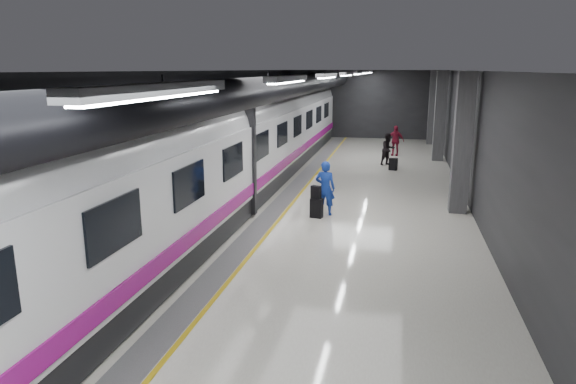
# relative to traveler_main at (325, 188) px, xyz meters

# --- Properties ---
(ground) EXTENTS (40.00, 40.00, 0.00)m
(ground) POSITION_rel_traveler_main_xyz_m (-0.35, -0.74, -0.87)
(ground) COLOR white
(ground) RESTS_ON ground
(platform_hall) EXTENTS (10.02, 40.02, 4.51)m
(platform_hall) POSITION_rel_traveler_main_xyz_m (-0.64, 0.21, 2.66)
(platform_hall) COLOR black
(platform_hall) RESTS_ON ground
(train) EXTENTS (3.05, 38.00, 4.05)m
(train) POSITION_rel_traveler_main_xyz_m (-3.60, -0.74, 1.20)
(train) COLOR black
(train) RESTS_ON ground
(traveler_main) EXTENTS (0.66, 0.45, 1.75)m
(traveler_main) POSITION_rel_traveler_main_xyz_m (0.00, 0.00, 0.00)
(traveler_main) COLOR #1742B3
(traveler_main) RESTS_ON ground
(suitcase_main) EXTENTS (0.42, 0.31, 0.62)m
(suitcase_main) POSITION_rel_traveler_main_xyz_m (-0.21, -0.39, -0.56)
(suitcase_main) COLOR black
(suitcase_main) RESTS_ON ground
(shoulder_bag) EXTENTS (0.34, 0.26, 0.41)m
(shoulder_bag) POSITION_rel_traveler_main_xyz_m (-0.23, -0.40, -0.05)
(shoulder_bag) COLOR black
(shoulder_bag) RESTS_ON suitcase_main
(traveler_far_a) EXTENTS (0.95, 0.94, 1.55)m
(traveler_far_a) POSITION_rel_traveler_main_xyz_m (1.74, 9.32, -0.10)
(traveler_far_a) COLOR black
(traveler_far_a) RESTS_ON ground
(traveler_far_b) EXTENTS (1.00, 0.56, 1.61)m
(traveler_far_b) POSITION_rel_traveler_main_xyz_m (2.04, 12.30, -0.07)
(traveler_far_b) COLOR maroon
(traveler_far_b) RESTS_ON ground
(suitcase_far) EXTENTS (0.42, 0.31, 0.55)m
(suitcase_far) POSITION_rel_traveler_main_xyz_m (2.03, 8.09, -0.60)
(suitcase_far) COLOR black
(suitcase_far) RESTS_ON ground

